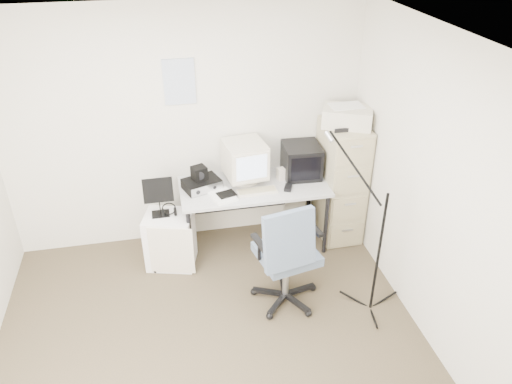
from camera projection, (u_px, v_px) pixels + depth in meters
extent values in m
cube|color=#3E3628|center=(214.00, 355.00, 4.12)|extent=(3.60, 3.60, 0.01)
cube|color=white|center=(196.00, 51.00, 2.84)|extent=(3.60, 3.60, 0.01)
cube|color=silver|center=(185.00, 130.00, 5.00)|extent=(3.60, 0.02, 2.50)
cube|color=silver|center=(442.00, 203.00, 3.80)|extent=(0.02, 3.60, 2.50)
cube|color=white|center=(179.00, 82.00, 4.73)|extent=(0.30, 0.02, 0.44)
cube|color=tan|center=(340.00, 181.00, 5.31)|extent=(0.40, 0.60, 1.30)
cube|color=silver|center=(347.00, 117.00, 4.92)|extent=(0.57, 0.49, 0.18)
cube|color=silver|center=(254.00, 215.00, 5.26)|extent=(1.50, 0.70, 0.73)
cube|color=silver|center=(245.00, 163.00, 5.04)|extent=(0.44, 0.46, 0.43)
cube|color=black|center=(301.00, 160.00, 5.19)|extent=(0.39, 0.41, 0.34)
cube|color=beige|center=(281.00, 174.00, 5.15)|extent=(0.08, 0.08, 0.13)
cube|color=silver|center=(257.00, 191.00, 4.95)|extent=(0.41, 0.16, 0.02)
cube|color=black|center=(288.00, 188.00, 5.00)|extent=(0.11, 0.14, 0.04)
cube|color=black|center=(202.00, 184.00, 5.00)|extent=(0.41, 0.35, 0.10)
cube|color=black|center=(199.00, 173.00, 4.95)|extent=(0.17, 0.16, 0.14)
cube|color=white|center=(222.00, 196.00, 4.88)|extent=(0.29, 0.34, 0.02)
cube|color=silver|center=(294.00, 223.00, 5.40)|extent=(0.37, 0.52, 0.44)
cube|color=slate|center=(287.00, 252.00, 4.41)|extent=(0.76, 0.76, 1.11)
cube|color=white|center=(170.00, 240.00, 5.02)|extent=(0.54, 0.48, 0.57)
cube|color=black|center=(159.00, 196.00, 4.79)|extent=(0.29, 0.17, 0.42)
torus|color=black|center=(169.00, 211.00, 4.85)|extent=(0.17, 0.17, 0.03)
cylinder|color=black|center=(381.00, 237.00, 4.19)|extent=(0.03, 0.03, 1.60)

